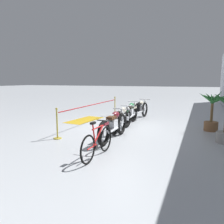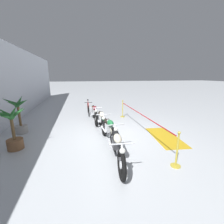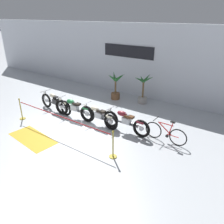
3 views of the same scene
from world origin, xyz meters
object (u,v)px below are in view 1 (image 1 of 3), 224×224
Objects in this scene: potted_palm_right_of_row at (212,111)px; floor_banner at (85,120)px; motorcycle_cream_2 at (122,119)px; motorcycle_green_1 at (131,113)px; motorcycle_cream_0 at (140,109)px; stanchion_far_left at (104,107)px; bicycle at (98,143)px; motorcycle_maroon_3 at (114,125)px; stanchion_mid_left at (57,128)px.

floor_banner is (-0.19, -5.72, -0.79)m from potted_palm_right_of_row.
motorcycle_cream_2 is at bearing 65.12° from floor_banner.
motorcycle_green_1 reaches higher than floor_banner.
stanchion_far_left reaches higher than motorcycle_cream_0.
motorcycle_green_1 reaches higher than motorcycle_cream_2.
motorcycle_green_1 is at bearing -176.95° from motorcycle_cream_2.
motorcycle_green_1 is at bearing -173.59° from bicycle.
potted_palm_right_of_row reaches higher than floor_banner.
stanchion_mid_left is (0.62, -1.79, -0.12)m from motorcycle_maroon_3.
potted_palm_right_of_row is at bearing 94.09° from floor_banner.
motorcycle_cream_0 is 0.45× the size of stanchion_far_left.
motorcycle_maroon_3 is (1.32, 0.19, 0.01)m from motorcycle_cream_2.
motorcycle_cream_0 is 1.09× the size of floor_banner.
motorcycle_maroon_3 reaches higher than bicycle.
stanchion_far_left is at bearing 180.00° from stanchion_mid_left.
bicycle is at bearing 6.41° from motorcycle_green_1.
motorcycle_cream_0 is 1.12× the size of motorcycle_cream_2.
motorcycle_maroon_3 is 1.05× the size of floor_banner.
motorcycle_maroon_3 is 3.65m from stanchion_far_left.
potted_palm_right_of_row is at bearing 111.48° from motorcycle_cream_2.
potted_palm_right_of_row is (-4.30, 2.83, 0.42)m from bicycle.
bicycle is at bearing 61.72° from stanchion_mid_left.
stanchion_mid_left reaches higher than bicycle.
motorcycle_cream_2 is (2.78, 0.02, -0.02)m from motorcycle_cream_0.
stanchion_mid_left is at bearing -24.48° from motorcycle_green_1.
stanchion_far_left is (-0.58, -4.86, -0.14)m from potted_palm_right_of_row.
floor_banner is (0.39, -0.86, -0.66)m from stanchion_far_left.
floor_banner is (-0.05, -2.39, -0.47)m from motorcycle_green_1.
bicycle is at bearing 7.88° from motorcycle_maroon_3.
stanchion_mid_left is 0.48× the size of floor_banner.
motorcycle_cream_0 is 2.81m from floor_banner.
motorcycle_cream_2 is 0.93× the size of motorcycle_maroon_3.
motorcycle_cream_2 is 2.51m from stanchion_mid_left.
potted_palm_right_of_row is at bearing 146.67° from bicycle.
stanchion_far_left reaches higher than motorcycle_maroon_3.
motorcycle_maroon_3 is at bearing 5.48° from motorcycle_green_1.
floor_banner is at bearing -147.32° from bicycle.
stanchion_far_left is 5.09× the size of stanchion_mid_left.
potted_palm_right_of_row reaches higher than stanchion_mid_left.
motorcycle_green_1 is 0.44× the size of stanchion_far_left.
motorcycle_cream_0 is at bearing -177.06° from motorcycle_maroon_3.
stanchion_mid_left is at bearing -118.28° from bicycle.
motorcycle_cream_0 is 1.04× the size of motorcycle_maroon_3.
potted_palm_right_of_row is at bearing 123.50° from stanchion_mid_left.
motorcycle_green_1 is 4.47m from bicycle.
motorcycle_green_1 is 1.11× the size of motorcycle_cream_2.
motorcycle_maroon_3 is at bearing 29.40° from stanchion_far_left.
motorcycle_cream_2 is 1.24× the size of bicycle.
motorcycle_maroon_3 reaches higher than motorcycle_cream_2.
motorcycle_green_1 is at bearing -92.39° from potted_palm_right_of_row.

